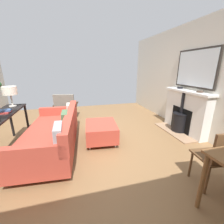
# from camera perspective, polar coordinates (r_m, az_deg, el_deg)

# --- Properties ---
(ground_plane) EXTENTS (5.26, 6.36, 0.01)m
(ground_plane) POSITION_cam_1_polar(r_m,az_deg,el_deg) (3.34, -9.68, -11.52)
(ground_plane) COLOR olive
(wall_left) EXTENTS (0.12, 6.36, 2.62)m
(wall_left) POSITION_cam_1_polar(r_m,az_deg,el_deg) (4.10, 29.72, 11.09)
(wall_left) COLOR beige
(wall_left) RESTS_ON ground
(fireplace) EXTENTS (0.58, 1.36, 1.06)m
(fireplace) POSITION_cam_1_polar(r_m,az_deg,el_deg) (4.06, 26.39, -0.66)
(fireplace) COLOR #9E7A5B
(fireplace) RESTS_ON ground
(mirror_over_mantel) EXTENTS (0.04, 1.15, 0.87)m
(mirror_over_mantel) POSITION_cam_1_polar(r_m,az_deg,el_deg) (3.99, 29.85, 14.48)
(mirror_over_mantel) COLOR #2D2823
(mantel_bowl_near) EXTENTS (0.14, 0.14, 0.05)m
(mantel_bowl_near) POSITION_cam_1_polar(r_m,az_deg,el_deg) (4.19, 25.03, 8.64)
(mantel_bowl_near) COLOR black
(mantel_bowl_near) RESTS_ON fireplace
(mantel_bowl_far) EXTENTS (0.14, 0.14, 0.04)m
(mantel_bowl_far) POSITION_cam_1_polar(r_m,az_deg,el_deg) (3.73, 31.19, 6.89)
(mantel_bowl_far) COLOR #47382D
(mantel_bowl_far) RESTS_ON fireplace
(sofa) EXTENTS (1.09, 2.14, 0.80)m
(sofa) POSITION_cam_1_polar(r_m,az_deg,el_deg) (3.11, -21.66, -7.88)
(sofa) COLOR #B2B2B7
(sofa) RESTS_ON ground
(ottoman) EXTENTS (0.73, 0.88, 0.41)m
(ottoman) POSITION_cam_1_polar(r_m,az_deg,el_deg) (3.23, -4.26, -7.27)
(ottoman) COLOR #B2B2B7
(ottoman) RESTS_ON ground
(armchair_accent) EXTENTS (0.77, 0.69, 0.81)m
(armchair_accent) POSITION_cam_1_polar(r_m,az_deg,el_deg) (4.81, -17.72, 2.69)
(armchair_accent) COLOR #4C3321
(armchair_accent) RESTS_ON ground
(console_table) EXTENTS (0.39, 1.77, 0.77)m
(console_table) POSITION_cam_1_polar(r_m,az_deg,el_deg) (3.23, -37.62, -2.62)
(console_table) COLOR black
(console_table) RESTS_ON ground
(table_lamp_near_end) EXTENTS (0.27, 0.27, 0.43)m
(table_lamp_near_end) POSITION_cam_1_polar(r_m,az_deg,el_deg) (3.75, -35.10, 6.68)
(table_lamp_near_end) COLOR beige
(table_lamp_near_end) RESTS_ON console_table
(book_stack) EXTENTS (0.30, 0.20, 0.06)m
(book_stack) POSITION_cam_1_polar(r_m,az_deg,el_deg) (3.34, -37.07, 0.10)
(book_stack) COLOR #B23833
(book_stack) RESTS_ON console_table
(dining_chair_near_fireplace) EXTENTS (0.45, 0.45, 0.85)m
(dining_chair_near_fireplace) POSITION_cam_1_polar(r_m,az_deg,el_deg) (2.36, 36.15, -13.64)
(dining_chair_near_fireplace) COLOR brown
(dining_chair_near_fireplace) RESTS_ON ground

